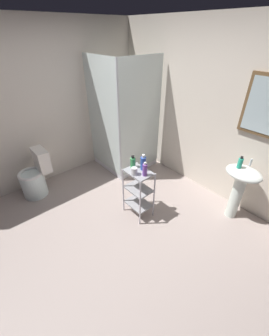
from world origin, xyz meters
name	(u,v)px	position (x,y,z in m)	size (l,w,h in m)	color
ground_plane	(112,233)	(0.00, 0.00, -0.01)	(4.20, 4.20, 0.02)	#A4938C
wall_back	(208,113)	(0.01, 1.85, 1.25)	(4.20, 0.14, 2.50)	silver
wall_left	(39,109)	(-1.85, 0.00, 1.25)	(0.10, 4.20, 2.50)	silver
shower_stall	(124,145)	(-1.22, 1.18, 0.46)	(0.92, 0.92, 2.00)	white
pedestal_sink	(240,183)	(0.86, 1.52, 0.58)	(0.46, 0.37, 0.81)	white
sink_faucet	(251,162)	(0.86, 1.64, 0.86)	(0.03, 0.03, 0.10)	silver
toilet	(36,177)	(-1.48, -0.42, 0.31)	(0.37, 0.49, 0.76)	white
storage_cart	(138,190)	(-0.06, 0.52, 0.44)	(0.38, 0.28, 0.74)	silver
hand_soap_bottle	(240,163)	(0.79, 1.49, 0.88)	(0.06, 0.06, 0.16)	#2DBC99
shampoo_bottle_blue	(143,163)	(-0.07, 0.60, 0.84)	(0.07, 0.07, 0.22)	#2E52B5
conditioner_bottle_purple	(145,170)	(0.05, 0.52, 0.83)	(0.06, 0.06, 0.19)	purple
body_wash_bottle_green	(133,162)	(-0.19, 0.53, 0.82)	(0.07, 0.07, 0.17)	#399C55
rinse_cup	(134,171)	(-0.05, 0.44, 0.79)	(0.08, 0.08, 0.10)	silver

